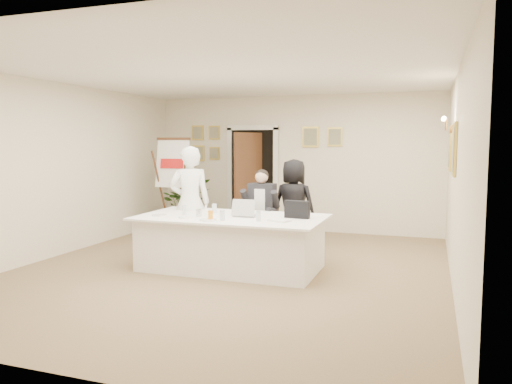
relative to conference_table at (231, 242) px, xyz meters
The scene contains 28 objects.
floor 0.40m from the conference_table, 76.83° to the right, with size 7.00×7.00×0.00m, color brown.
ceiling 2.41m from the conference_table, 76.83° to the right, with size 6.00×7.00×0.02m, color white.
wall_back 3.59m from the conference_table, 89.80° to the left, with size 6.00×0.10×2.80m, color white.
wall_front 3.69m from the conference_table, 89.81° to the right, with size 6.00×0.10×2.80m, color white.
wall_left 3.15m from the conference_table, behind, with size 0.10×7.00×2.80m, color white.
wall_right 3.18m from the conference_table, ahead, with size 0.10×7.00×2.80m, color white.
doorway 3.45m from the conference_table, 104.91° to the left, with size 1.14×0.86×2.20m.
pictures_back_wall 3.80m from the conference_table, 102.98° to the left, with size 3.40×0.06×0.80m, color gold, non-canonical shape.
pictures_right_wall 3.47m from the conference_table, 21.07° to the left, with size 0.06×2.20×0.80m, color gold, non-canonical shape.
wall_sconce 3.57m from the conference_table, 21.53° to the left, with size 0.20×0.30×0.24m, color #BA813B, non-canonical shape.
conference_table is the anchor object (origin of this frame).
seated_man 1.16m from the conference_table, 85.85° to the left, with size 0.61×0.65×1.41m, color black, non-canonical shape.
flip_chart 2.97m from the conference_table, 134.40° to the left, with size 0.67×0.44×1.89m.
standing_man 1.11m from the conference_table, 153.18° to the left, with size 0.65×0.43×1.78m, color white.
standing_woman 1.70m from the conference_table, 72.04° to the left, with size 0.76×0.50×1.56m, color black.
potted_palm 3.16m from the conference_table, 129.07° to the left, with size 1.01×0.88×1.12m, color #2F5C1E.
laptop 0.57m from the conference_table, 24.19° to the left, with size 0.34×0.36×0.28m, color #B7BABC, non-canonical shape.
laptop_bag 1.09m from the conference_table, ahead, with size 0.36×0.10×0.25m, color black.
paper_stack 0.91m from the conference_table, 15.20° to the right, with size 0.28×0.20×0.03m, color white.
plate_left 1.11m from the conference_table, 163.66° to the right, with size 0.22×0.22×0.01m, color white.
plate_mid 0.76m from the conference_table, 148.09° to the right, with size 0.21×0.21×0.01m, color white.
plate_near 0.63m from the conference_table, 107.42° to the right, with size 0.24×0.24×0.01m, color white.
glass_a 0.84m from the conference_table, behind, with size 0.06×0.06×0.14m, color silver.
glass_b 0.60m from the conference_table, 84.57° to the right, with size 0.07×0.07×0.14m, color silver.
glass_c 0.75m from the conference_table, 29.65° to the right, with size 0.07×0.07×0.14m, color silver.
glass_d 0.63m from the conference_table, 147.13° to the left, with size 0.07×0.07×0.14m, color silver.
oj_glass 0.62m from the conference_table, 107.75° to the right, with size 0.07×0.07×0.13m, color orange.
steel_jug 0.64m from the conference_table, 156.55° to the right, with size 0.08×0.08×0.11m, color silver.
Camera 1 is at (2.70, -6.56, 1.84)m, focal length 35.00 mm.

